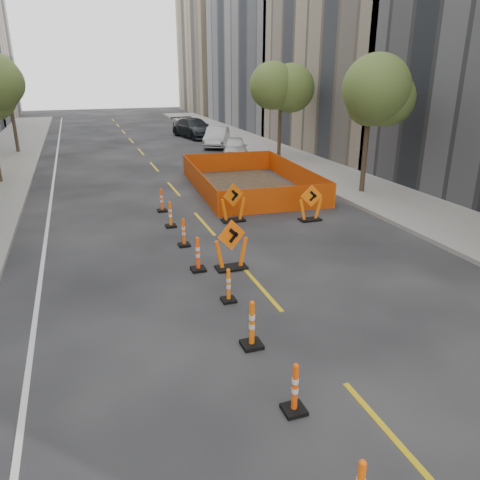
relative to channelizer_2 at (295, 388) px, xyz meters
name	(u,v)px	position (x,y,z in m)	size (l,w,h in m)	color
ground_plane	(332,369)	(1.27, 0.88, -0.50)	(140.00, 140.00, 0.00)	black
sidewalk_right	(372,191)	(10.27, 12.88, -0.42)	(4.00, 90.00, 0.15)	gray
bld_right_c	(382,50)	(18.27, 24.68, 6.50)	(12.00, 16.00, 14.00)	gray
bld_right_d	(288,24)	(18.27, 41.08, 9.50)	(12.00, 18.00, 20.00)	gray
bld_right_e	(231,51)	(18.27, 59.48, 7.50)	(12.00, 14.00, 16.00)	tan
tree_l_d	(8,87)	(-7.13, 30.88, 4.03)	(2.80, 2.80, 5.95)	#382B1E
tree_r_b	(370,97)	(9.67, 12.88, 4.03)	(2.80, 2.80, 5.95)	#382B1E
tree_r_c	(281,88)	(9.67, 22.88, 4.03)	(2.80, 2.80, 5.95)	#382B1E
channelizer_2	(295,388)	(0.00, 0.00, 0.00)	(0.39, 0.39, 1.00)	#E74809
channelizer_3	(252,324)	(0.02, 2.18, 0.06)	(0.44, 0.44, 1.11)	#E05A09
channelizer_4	(228,285)	(0.19, 4.36, -0.04)	(0.36, 0.36, 0.93)	orange
channelizer_5	(198,254)	(-0.07, 6.54, 0.04)	(0.42, 0.42, 1.08)	#FF420A
channelizer_6	(184,232)	(-0.01, 8.72, -0.01)	(0.39, 0.39, 0.99)	#FF520A
channelizer_7	(170,214)	(-0.04, 10.91, 0.01)	(0.40, 0.40, 1.01)	#F4600A
channelizer_8	(162,200)	(0.01, 13.09, 0.00)	(0.39, 0.39, 1.00)	#F34B0A
chevron_sign_left	(231,245)	(0.91, 6.34, 0.28)	(1.05, 0.63, 1.57)	#F85F0A
chevron_sign_center	(233,202)	(2.44, 10.80, 0.27)	(1.03, 0.62, 1.55)	#EA6009
chevron_sign_right	(311,203)	(5.38, 9.90, 0.23)	(0.97, 0.58, 1.45)	orange
safety_fence	(249,178)	(4.89, 15.73, 0.05)	(5.19, 8.83, 1.10)	#FF4C0D
parked_car_near	(235,147)	(7.11, 24.50, 0.18)	(1.60, 3.98, 1.36)	silver
parked_car_mid	(217,137)	(7.22, 29.32, 0.24)	(1.55, 4.46, 1.47)	#ABABB1
parked_car_far	(194,128)	(6.82, 34.98, 0.32)	(2.30, 5.67, 1.64)	black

